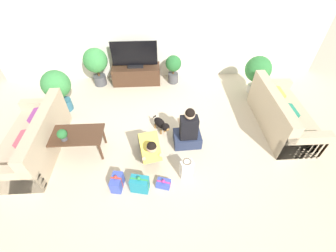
% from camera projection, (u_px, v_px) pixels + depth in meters
% --- Properties ---
extents(ground_plane, '(16.00, 16.00, 0.00)m').
position_uv_depth(ground_plane, '(166.00, 147.00, 4.41)').
color(ground_plane, beige).
extents(wall_back, '(8.40, 0.06, 2.60)m').
position_uv_depth(wall_back, '(160.00, 28.00, 5.38)').
color(wall_back, white).
rests_on(wall_back, ground_plane).
extents(sofa_left, '(0.86, 1.82, 0.82)m').
position_uv_depth(sofa_left, '(35.00, 141.00, 4.13)').
color(sofa_left, '#C6B293').
rests_on(sofa_left, ground_plane).
extents(sofa_right, '(0.86, 1.82, 0.82)m').
position_uv_depth(sofa_right, '(281.00, 115.00, 4.64)').
color(sofa_right, '#C6B293').
rests_on(sofa_right, ground_plane).
extents(coffee_table, '(1.01, 0.53, 0.48)m').
position_uv_depth(coffee_table, '(75.00, 137.00, 4.03)').
color(coffee_table, '#472D1E').
rests_on(coffee_table, ground_plane).
extents(tv_console, '(1.22, 0.48, 0.46)m').
position_uv_depth(tv_console, '(137.00, 74.00, 5.88)').
color(tv_console, '#472D1E').
rests_on(tv_console, ground_plane).
extents(tv, '(1.12, 0.20, 0.66)m').
position_uv_depth(tv, '(134.00, 56.00, 5.51)').
color(tv, black).
rests_on(tv, tv_console).
extents(potted_plant_corner_left, '(0.60, 0.60, 0.98)m').
position_uv_depth(potted_plant_corner_left, '(57.00, 87.00, 4.81)').
color(potted_plant_corner_left, '#336B84').
rests_on(potted_plant_corner_left, ground_plane).
extents(potted_plant_back_right, '(0.40, 0.40, 0.75)m').
position_uv_depth(potted_plant_back_right, '(173.00, 67.00, 5.73)').
color(potted_plant_back_right, '#4C4C51').
rests_on(potted_plant_back_right, ground_plane).
extents(potted_plant_corner_right, '(0.61, 0.61, 0.94)m').
position_uv_depth(potted_plant_corner_right, '(258.00, 70.00, 5.31)').
color(potted_plant_corner_right, beige).
rests_on(potted_plant_corner_right, ground_plane).
extents(potted_plant_back_left, '(0.59, 0.59, 0.98)m').
position_uv_depth(potted_plant_back_left, '(96.00, 63.00, 5.53)').
color(potted_plant_back_left, '#4C4C51').
rests_on(potted_plant_back_left, ground_plane).
extents(person_kneeling, '(0.47, 0.83, 0.77)m').
position_uv_depth(person_kneeling, '(149.00, 147.00, 3.97)').
color(person_kneeling, '#23232D').
rests_on(person_kneeling, ground_plane).
extents(person_sitting, '(0.54, 0.49, 0.92)m').
position_uv_depth(person_sitting, '(188.00, 132.00, 4.24)').
color(person_sitting, '#283351').
rests_on(person_sitting, ground_plane).
extents(dog, '(0.35, 0.47, 0.32)m').
position_uv_depth(dog, '(161.00, 124.00, 4.57)').
color(dog, black).
rests_on(dog, ground_plane).
extents(gift_box_a, '(0.21, 0.30, 0.32)m').
position_uv_depth(gift_box_a, '(117.00, 182.00, 3.69)').
color(gift_box_a, '#3D51BC').
rests_on(gift_box_a, ground_plane).
extents(gift_box_b, '(0.27, 0.22, 0.15)m').
position_uv_depth(gift_box_b, '(163.00, 183.00, 3.76)').
color(gift_box_b, '#3D51BC').
rests_on(gift_box_b, ground_plane).
extents(gift_box_c, '(0.32, 0.23, 0.35)m').
position_uv_depth(gift_box_c, '(140.00, 184.00, 3.65)').
color(gift_box_c, teal).
rests_on(gift_box_c, ground_plane).
extents(gift_bag_a, '(0.24, 0.17, 0.40)m').
position_uv_depth(gift_bag_a, '(186.00, 169.00, 3.81)').
color(gift_bag_a, white).
rests_on(gift_bag_a, ground_plane).
extents(tabletop_plant, '(0.17, 0.17, 0.22)m').
position_uv_depth(tabletop_plant, '(62.00, 135.00, 3.82)').
color(tabletop_plant, '#4C4C51').
rests_on(tabletop_plant, coffee_table).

